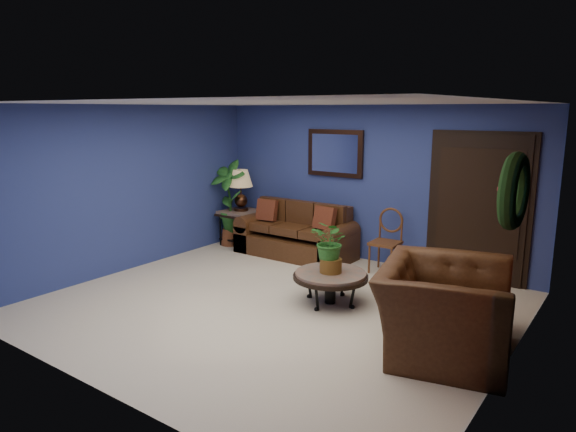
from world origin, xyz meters
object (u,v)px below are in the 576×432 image
Objects in this scene: sofa at (298,238)px; end_table at (241,218)px; coffee_table at (331,277)px; armchair at (444,310)px; table_lamp at (241,185)px; side_chair at (387,236)px.

sofa is 2.91× the size of end_table.
armchair is at bearing -17.71° from coffee_table.
table_lamp is 2.90m from side_chair.
coffee_table is 0.98× the size of side_chair.
side_chair is at bearing 89.39° from coffee_table.
end_table is at bearing 51.89° from armchair.
side_chair is at bearing 1.44° from table_lamp.
coffee_table is 3.23m from end_table.
table_lamp reaches higher than end_table.
sofa is 1.42× the size of armchair.
sofa is at bearing 1.20° from table_lamp.
coffee_table is 0.68× the size of armchair.
armchair is (3.22, -2.11, 0.16)m from sofa.
armchair is at bearing -25.14° from end_table.
side_chair reaches higher than sofa.
table_lamp is 4.96m from armchair.
armchair is at bearing -33.26° from sofa.
sofa reaches higher than coffee_table.
side_chair reaches higher than armchair.
table_lamp is (-1.23, -0.03, 0.80)m from sofa.
sofa is at bearing 43.77° from armchair.
end_table is 0.97× the size of table_lamp.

